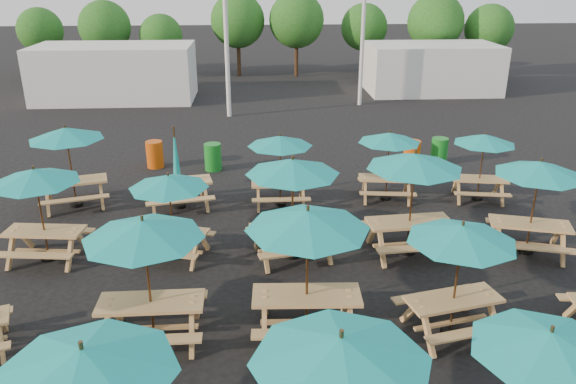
{
  "coord_description": "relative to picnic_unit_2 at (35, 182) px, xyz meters",
  "views": [
    {
      "loc": [
        -0.8,
        -11.81,
        6.42
      ],
      "look_at": [
        0.0,
        1.5,
        1.1
      ],
      "focal_mm": 35.0,
      "sensor_mm": 36.0,
      "label": 1
    }
  ],
  "objects": [
    {
      "name": "ground",
      "position": [
        5.77,
        -0.3,
        -1.97
      ],
      "size": [
        120.0,
        120.0,
        0.0
      ],
      "primitive_type": "plane",
      "color": "black",
      "rests_on": "ground"
    },
    {
      "name": "picnic_unit_2",
      "position": [
        0.0,
        0.0,
        0.0
      ],
      "size": [
        2.2,
        2.2,
        2.29
      ],
      "rotation": [
        0.0,
        0.0,
        -0.11
      ],
      "color": "tan",
      "rests_on": "ground"
    },
    {
      "name": "picnic_unit_3",
      "position": [
        -0.28,
        3.24,
        0.07
      ],
      "size": [
        2.55,
        2.55,
        2.37
      ],
      "rotation": [
        0.0,
        0.0,
        0.28
      ],
      "color": "tan",
      "rests_on": "ground"
    },
    {
      "name": "picnic_unit_4",
      "position": [
        2.97,
        -6.82,
        0.18
      ],
      "size": [
        2.48,
        2.48,
        2.5
      ],
      "rotation": [
        0.0,
        0.0,
        -0.15
      ],
      "color": "tan",
      "rests_on": "ground"
    },
    {
      "name": "picnic_unit_5",
      "position": [
        3.0,
        -3.28,
        0.14
      ],
      "size": [
        2.16,
        2.16,
        2.45
      ],
      "rotation": [
        0.0,
        0.0,
        0.01
      ],
      "color": "tan",
      "rests_on": "ground"
    },
    {
      "name": "picnic_unit_6",
      "position": [
        2.97,
        -0.09,
        -0.16
      ],
      "size": [
        2.25,
        2.25,
        2.1
      ],
      "rotation": [
        0.0,
        0.0,
        -0.27
      ],
      "color": "tan",
      "rests_on": "ground"
    },
    {
      "name": "picnic_unit_7",
      "position": [
        2.73,
        2.96,
        -0.98
      ],
      "size": [
        2.19,
        2.0,
        2.42
      ],
      "rotation": [
        0.0,
        0.0,
        0.21
      ],
      "color": "tan",
      "rests_on": "ground"
    },
    {
      "name": "picnic_unit_8",
      "position": [
        5.9,
        -6.81,
        0.2
      ],
      "size": [
        2.32,
        2.32,
        2.52
      ],
      "rotation": [
        0.0,
        0.0,
        -0.06
      ],
      "color": "tan",
      "rests_on": "ground"
    },
    {
      "name": "picnic_unit_9",
      "position": [
        5.84,
        -3.27,
        0.23
      ],
      "size": [
        2.32,
        2.32,
        2.56
      ],
      "rotation": [
        0.0,
        0.0,
        -0.04
      ],
      "color": "tan",
      "rests_on": "ground"
    },
    {
      "name": "picnic_unit_10",
      "position": [
        5.79,
        -0.21,
        0.16
      ],
      "size": [
        2.54,
        2.54,
        2.47
      ],
      "rotation": [
        0.0,
        0.0,
        0.2
      ],
      "color": "tan",
      "rests_on": "ground"
    },
    {
      "name": "picnic_unit_11",
      "position": [
        5.65,
        2.95,
        -0.15
      ],
      "size": [
        1.85,
        1.85,
        2.11
      ],
      "rotation": [
        0.0,
        0.0,
        0.0
      ],
      "color": "tan",
      "rests_on": "ground"
    },
    {
      "name": "picnic_unit_12",
      "position": [
        8.58,
        -6.52,
        -0.02
      ],
      "size": [
        2.53,
        2.53,
        2.27
      ],
      "rotation": [
        0.0,
        0.0,
        0.35
      ],
      "color": "tan",
      "rests_on": "ground"
    },
    {
      "name": "picnic_unit_13",
      "position": [
        8.57,
        -3.41,
        -0.02
      ],
      "size": [
        2.37,
        2.37,
        2.26
      ],
      "rotation": [
        0.0,
        0.0,
        0.23
      ],
      "color": "tan",
      "rests_on": "ground"
    },
    {
      "name": "picnic_unit_14",
      "position": [
        8.58,
        -0.19,
        0.23
      ],
      "size": [
        2.41,
        2.41,
        2.55
      ],
      "rotation": [
        0.0,
        0.0,
        0.09
      ],
      "color": "tan",
      "rests_on": "ground"
    },
    {
      "name": "picnic_unit_15",
      "position": [
        8.81,
        3.21,
        -0.18
      ],
      "size": [
        2.03,
        2.03,
        2.08
      ],
      "rotation": [
        0.0,
        0.0,
        -0.13
      ],
      "color": "tan",
      "rests_on": "ground"
    },
    {
      "name": "picnic_unit_18",
      "position": [
        11.48,
        -0.34,
        0.05
      ],
      "size": [
        2.54,
        2.54,
        2.35
      ],
      "rotation": [
        0.0,
        0.0,
        -0.28
      ],
      "color": "tan",
      "rests_on": "ground"
    },
    {
      "name": "picnic_unit_19",
      "position": [
        11.54,
        3.02,
        -0.22
      ],
      "size": [
        2.03,
        2.03,
        2.03
      ],
      "rotation": [
        0.0,
        0.0,
        -0.16
      ],
      "color": "tan",
      "rests_on": "ground"
    },
    {
      "name": "waste_bin_0",
      "position": [
        1.48,
        6.57,
        -1.51
      ],
      "size": [
        0.57,
        0.57,
        0.92
      ],
      "primitive_type": "cylinder",
      "color": "#CF4F0C",
      "rests_on": "ground"
    },
    {
      "name": "waste_bin_1",
      "position": [
        3.5,
        6.17,
        -1.51
      ],
      "size": [
        0.57,
        0.57,
        0.92
      ],
      "primitive_type": "cylinder",
      "color": "#178223",
      "rests_on": "ground"
    },
    {
      "name": "waste_bin_2",
      "position": [
        10.36,
        6.11,
        -1.51
      ],
      "size": [
        0.57,
        0.57,
        0.92
      ],
      "primitive_type": "cylinder",
      "color": "#CF4F0C",
      "rests_on": "ground"
    },
    {
      "name": "waste_bin_3",
      "position": [
        11.41,
        6.37,
        -1.51
      ],
      "size": [
        0.57,
        0.57,
        0.92
      ],
      "primitive_type": "cylinder",
      "color": "#178223",
      "rests_on": "ground"
    },
    {
      "name": "event_tent_0",
      "position": [
        -2.23,
        17.7,
        -0.57
      ],
      "size": [
        8.0,
        4.0,
        2.8
      ],
      "primitive_type": "cube",
      "color": "silver",
      "rests_on": "ground"
    },
    {
      "name": "event_tent_1",
      "position": [
        14.77,
        18.7,
        -0.67
      ],
      "size": [
        7.0,
        4.0,
        2.6
      ],
      "primitive_type": "cube",
      "color": "silver",
      "rests_on": "ground"
    },
    {
      "name": "tree_0",
      "position": [
        -8.31,
        24.94,
        0.86
      ],
      "size": [
        2.8,
        2.8,
        4.24
      ],
      "color": "#382314",
      "rests_on": "ground"
    },
    {
      "name": "tree_1",
      "position": [
        -3.98,
        23.6,
        1.18
      ],
      "size": [
        3.11,
        3.11,
        4.72
      ],
      "color": "#382314",
      "rests_on": "ground"
    },
    {
      "name": "tree_2",
      "position": [
        -0.62,
        23.35,
        0.66
      ],
      "size": [
        2.59,
        2.59,
        3.93
      ],
      "color": "#382314",
      "rests_on": "ground"
    },
    {
      "name": "tree_3",
      "position": [
        4.01,
        24.41,
        1.44
      ],
      "size": [
        3.36,
        3.36,
        5.09
      ],
      "color": "#382314",
      "rests_on": "ground"
    },
    {
      "name": "tree_4",
      "position": [
        7.67,
        23.95,
        1.49
      ],
      "size": [
        3.41,
        3.41,
        5.17
      ],
      "color": "#382314",
      "rests_on": "ground"
    },
    {
      "name": "tree_5",
      "position": [
        11.99,
        24.37,
        1.0
      ],
      "size": [
        2.94,
        2.94,
        4.45
      ],
      "color": "#382314",
      "rests_on": "ground"
    },
    {
      "name": "tree_6",
      "position": [
        16.0,
        22.59,
        1.46
      ],
      "size": [
        3.38,
        3.38,
        5.13
      ],
      "color": "#382314",
      "rests_on": "ground"
    },
    {
      "name": "tree_7",
      "position": [
        19.39,
        22.62,
        1.02
      ],
      "size": [
        2.95,
        2.95,
        4.48
      ],
      "color": "#382314",
      "rests_on": "ground"
    }
  ]
}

